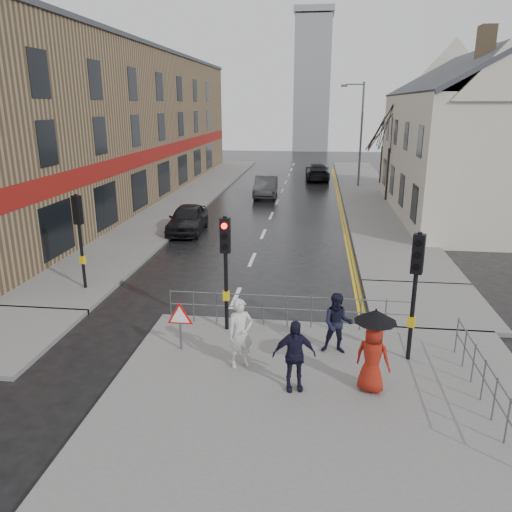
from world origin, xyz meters
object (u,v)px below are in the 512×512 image
(pedestrian_b, at_px, (337,324))
(car_mid, at_px, (266,186))
(pedestrian_a, at_px, (240,333))
(pedestrian_with_umbrella, at_px, (373,347))
(pedestrian_d, at_px, (294,355))
(car_parked, at_px, (188,219))

(pedestrian_b, xyz_separation_m, car_mid, (-4.38, 23.91, -0.24))
(pedestrian_a, bearing_deg, pedestrian_with_umbrella, -40.39)
(pedestrian_a, bearing_deg, pedestrian_b, -4.29)
(pedestrian_with_umbrella, xyz_separation_m, pedestrian_d, (-1.78, -0.16, -0.25))
(pedestrian_b, relative_size, pedestrian_with_umbrella, 0.83)
(pedestrian_b, distance_m, car_parked, 14.76)
(pedestrian_with_umbrella, bearing_deg, pedestrian_d, -174.97)
(pedestrian_with_umbrella, relative_size, car_parked, 0.47)
(pedestrian_b, height_order, pedestrian_with_umbrella, pedestrian_with_umbrella)
(pedestrian_a, distance_m, pedestrian_with_umbrella, 3.25)
(pedestrian_d, bearing_deg, pedestrian_b, 49.61)
(pedestrian_with_umbrella, relative_size, pedestrian_d, 1.17)
(pedestrian_a, distance_m, pedestrian_b, 2.63)
(pedestrian_with_umbrella, height_order, pedestrian_d, pedestrian_with_umbrella)
(car_parked, bearing_deg, pedestrian_b, -62.54)
(pedestrian_d, distance_m, car_mid, 26.05)
(pedestrian_b, xyz_separation_m, pedestrian_d, (-1.05, -1.92, 0.03))
(pedestrian_b, relative_size, car_parked, 0.39)
(car_mid, bearing_deg, pedestrian_with_umbrella, -80.63)
(pedestrian_d, bearing_deg, car_parked, 101.43)
(pedestrian_a, distance_m, car_parked, 14.67)
(car_parked, bearing_deg, pedestrian_a, -72.80)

